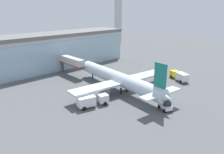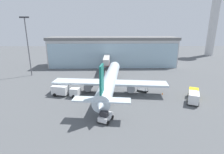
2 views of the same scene
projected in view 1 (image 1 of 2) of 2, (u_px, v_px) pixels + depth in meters
The scene contains 11 objects.
ground at pixel (135, 94), 57.23m from camera, with size 240.00×240.00×0.00m, color #545659.
terminal_building at pixel (58, 50), 82.32m from camera, with size 56.72×13.75×12.79m.
jet_bridge at pixel (70, 61), 72.76m from camera, with size 2.40×13.79×6.05m.
control_tower at pixel (118, 2), 135.60m from camera, with size 10.06×10.06×40.49m.
airplane at pixel (120, 79), 58.60m from camera, with size 30.27×35.59×10.57m.
catering_truck at pixel (92, 100), 49.88m from camera, with size 7.61×3.86×2.65m.
fuel_truck at pixel (179, 76), 67.69m from camera, with size 5.07×7.55×2.65m.
baggage_cart at pixel (140, 82), 65.48m from camera, with size 3.21×2.90×1.50m.
pushback_tug at pixel (166, 106), 48.19m from camera, with size 3.19×3.65×2.30m.
safety_cone_nose at pixel (139, 98), 54.36m from camera, with size 0.36×0.36×0.55m, color orange.
safety_cone_wingtip at pixel (156, 80), 67.28m from camera, with size 0.36×0.36×0.55m, color orange.
Camera 1 is at (-40.62, -34.71, 21.86)m, focal length 35.00 mm.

